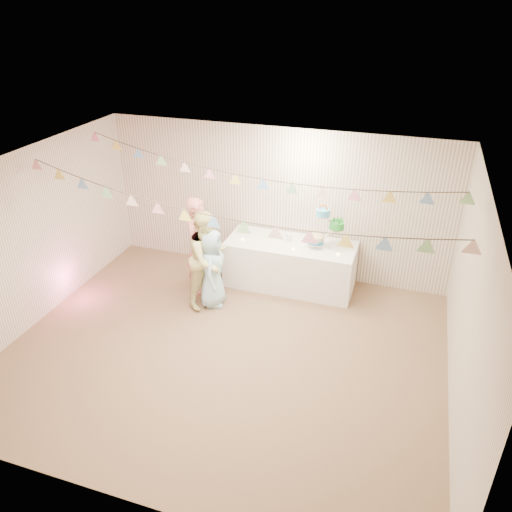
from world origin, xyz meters
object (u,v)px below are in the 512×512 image
(table, at_px, (290,264))
(cake_stand, at_px, (325,231))
(person_adult_a, at_px, (200,246))
(person_child, at_px, (212,268))
(person_adult_b, at_px, (208,259))

(table, bearing_deg, cake_stand, 5.19)
(person_adult_a, distance_m, person_child, 0.52)
(table, height_order, cake_stand, cake_stand)
(cake_stand, bearing_deg, person_adult_a, -161.09)
(table, bearing_deg, person_child, -137.24)
(table, distance_m, cake_stand, 0.88)
(table, distance_m, person_adult_b, 1.49)
(cake_stand, distance_m, person_adult_b, 1.94)
(person_adult_a, height_order, person_child, person_adult_a)
(person_adult_b, bearing_deg, cake_stand, -41.85)
(table, xyz_separation_m, person_adult_b, (-1.10, -0.92, 0.39))
(cake_stand, relative_size, person_adult_b, 0.43)
(person_adult_b, height_order, person_child, person_adult_b)
(cake_stand, xyz_separation_m, person_adult_a, (-1.93, -0.66, -0.26))
(table, distance_m, person_child, 1.42)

